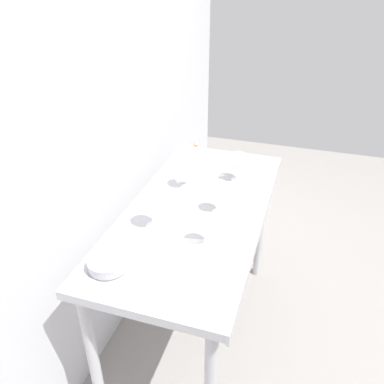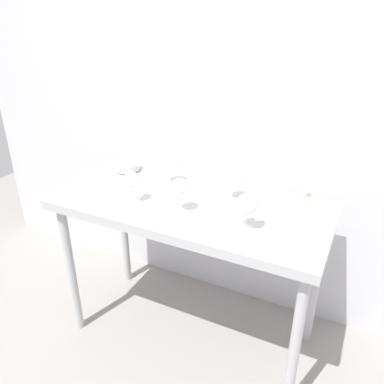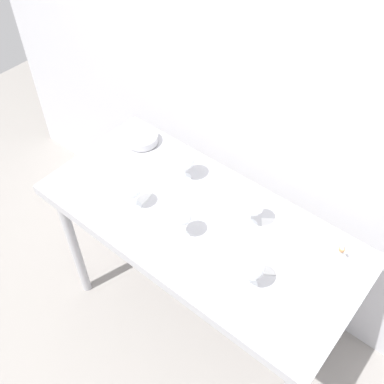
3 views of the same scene
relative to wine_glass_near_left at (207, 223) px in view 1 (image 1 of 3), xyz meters
name	(u,v)px [view 1 (image 1 of 3)]	position (x,y,z in m)	size (l,w,h in m)	color
ground_plane	(195,333)	(0.26, 0.13, -1.01)	(6.00, 6.00, 0.00)	gray
back_wall	(97,119)	(0.26, 0.62, 0.29)	(3.80, 0.04, 2.60)	silver
steel_counter	(197,226)	(0.26, 0.12, -0.21)	(1.40, 0.65, 0.90)	#B2B2B7
wine_glass_near_left	(207,223)	(0.00, 0.00, 0.00)	(0.09, 0.09, 0.16)	white
wine_glass_far_left	(151,204)	(0.06, 0.27, 0.01)	(0.10, 0.10, 0.17)	white
wine_glass_near_center	(221,189)	(0.27, 0.01, 0.02)	(0.08, 0.08, 0.17)	white
wine_glass_far_right	(187,166)	(0.44, 0.23, 0.02)	(0.10, 0.10, 0.18)	white
wine_glass_near_right	(239,161)	(0.60, 0.00, 0.01)	(0.10, 0.10, 0.17)	white
tasting_sheet_upper	(196,172)	(0.62, 0.24, -0.11)	(0.19, 0.28, 0.00)	white
tasting_sheet_lower	(167,249)	(-0.08, 0.15, -0.11)	(0.17, 0.27, 0.00)	white
tasting_bowl	(108,263)	(-0.26, 0.33, -0.08)	(0.16, 0.16, 0.05)	beige
decanter_funnel	(196,152)	(0.81, 0.30, -0.07)	(0.10, 0.10, 0.12)	silver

